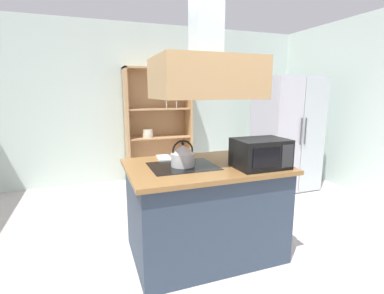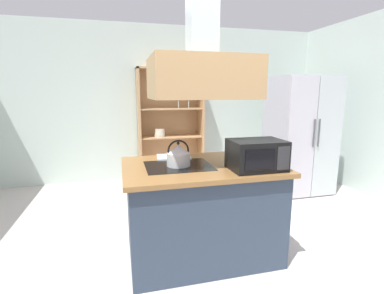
{
  "view_description": "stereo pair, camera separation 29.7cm",
  "coord_description": "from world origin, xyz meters",
  "px_view_note": "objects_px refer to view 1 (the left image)",
  "views": [
    {
      "loc": [
        -0.97,
        -2.08,
        1.57
      ],
      "look_at": [
        0.03,
        0.66,
        1.0
      ],
      "focal_mm": 26.6,
      "sensor_mm": 36.0,
      "label": 1
    },
    {
      "loc": [
        -0.68,
        -2.17,
        1.57
      ],
      "look_at": [
        0.03,
        0.66,
        1.0
      ],
      "focal_mm": 26.6,
      "sensor_mm": 36.0,
      "label": 2
    }
  ],
  "objects_px": {
    "kettle": "(183,155)",
    "cutting_board": "(174,157)",
    "dish_cabinet": "(158,132)",
    "refrigerator": "(286,134)",
    "microwave": "(260,153)"
  },
  "relations": [
    {
      "from": "kettle",
      "to": "microwave",
      "type": "height_order",
      "value": "microwave"
    },
    {
      "from": "dish_cabinet",
      "to": "kettle",
      "type": "distance_m",
      "value": 2.51
    },
    {
      "from": "kettle",
      "to": "cutting_board",
      "type": "height_order",
      "value": "kettle"
    },
    {
      "from": "cutting_board",
      "to": "microwave",
      "type": "relative_size",
      "value": 0.74
    },
    {
      "from": "dish_cabinet",
      "to": "cutting_board",
      "type": "distance_m",
      "value": 2.17
    },
    {
      "from": "refrigerator",
      "to": "kettle",
      "type": "relative_size",
      "value": 7.49
    },
    {
      "from": "kettle",
      "to": "microwave",
      "type": "bearing_deg",
      "value": -23.58
    },
    {
      "from": "cutting_board",
      "to": "refrigerator",
      "type": "bearing_deg",
      "value": 25.27
    },
    {
      "from": "kettle",
      "to": "cutting_board",
      "type": "bearing_deg",
      "value": 86.91
    },
    {
      "from": "kettle",
      "to": "refrigerator",
      "type": "bearing_deg",
      "value": 31.78
    },
    {
      "from": "refrigerator",
      "to": "cutting_board",
      "type": "height_order",
      "value": "refrigerator"
    },
    {
      "from": "cutting_board",
      "to": "microwave",
      "type": "height_order",
      "value": "microwave"
    },
    {
      "from": "kettle",
      "to": "cutting_board",
      "type": "relative_size",
      "value": 0.71
    },
    {
      "from": "kettle",
      "to": "cutting_board",
      "type": "distance_m",
      "value": 0.35
    },
    {
      "from": "refrigerator",
      "to": "microwave",
      "type": "xyz_separation_m",
      "value": [
        -1.57,
        -1.65,
        0.13
      ]
    }
  ]
}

